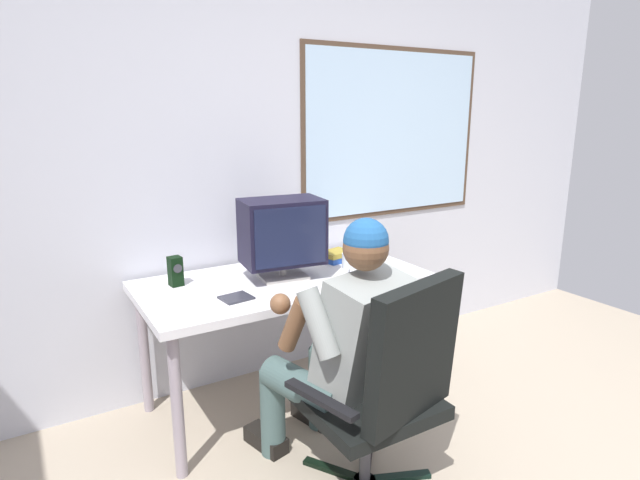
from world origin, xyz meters
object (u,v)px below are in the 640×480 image
object	(u,v)px
person_seated	(343,344)
crt_monitor	(282,232)
book_stack	(336,256)
cd_case	(236,298)
wine_glass	(349,262)
office_chair	(389,382)
desk_speaker	(175,271)
desk	(284,291)

from	to	relation	value
person_seated	crt_monitor	distance (m)	0.74
book_stack	cd_case	bearing A→B (deg)	-159.15
crt_monitor	wine_glass	bearing A→B (deg)	-31.86
office_chair	book_stack	bearing A→B (deg)	68.87
wine_glass	book_stack	distance (m)	0.33
person_seated	wine_glass	xyz separation A→B (m)	(0.33, 0.45, 0.21)
book_stack	crt_monitor	bearing A→B (deg)	-164.08
crt_monitor	wine_glass	world-z (taller)	crt_monitor
desk_speaker	cd_case	world-z (taller)	desk_speaker
crt_monitor	cd_case	world-z (taller)	crt_monitor
crt_monitor	book_stack	size ratio (longest dim) A/B	2.31
cd_case	desk_speaker	bearing A→B (deg)	119.30
wine_glass	desk_speaker	distance (m)	0.91
person_seated	cd_case	world-z (taller)	person_seated
office_chair	person_seated	distance (m)	0.28
crt_monitor	desk_speaker	bearing A→B (deg)	162.00
book_stack	office_chair	bearing A→B (deg)	-111.13
office_chair	cd_case	world-z (taller)	office_chair
desk	wine_glass	world-z (taller)	wine_glass
desk_speaker	cd_case	xyz separation A→B (m)	(0.19, -0.34, -0.07)
person_seated	desk	bearing A→B (deg)	86.97
book_stack	cd_case	distance (m)	0.81
cd_case	wine_glass	bearing A→B (deg)	-1.75
desk	wine_glass	bearing A→B (deg)	-32.37
office_chair	person_seated	xyz separation A→B (m)	(-0.06, 0.26, 0.08)
desk	desk_speaker	world-z (taller)	desk_speaker
person_seated	wine_glass	world-z (taller)	person_seated
person_seated	crt_monitor	bearing A→B (deg)	87.21
desk_speaker	book_stack	world-z (taller)	desk_speaker
person_seated	wine_glass	distance (m)	0.60
desk_speaker	book_stack	xyz separation A→B (m)	(0.95, -0.05, -0.04)
office_chair	crt_monitor	distance (m)	1.00
person_seated	crt_monitor	world-z (taller)	person_seated
desk_speaker	person_seated	bearing A→B (deg)	-58.27
desk_speaker	wine_glass	bearing A→B (deg)	-23.40
desk	crt_monitor	bearing A→B (deg)	-143.89
crt_monitor	cd_case	bearing A→B (deg)	-153.51
person_seated	cd_case	distance (m)	0.57
person_seated	crt_monitor	size ratio (longest dim) A/B	2.68
desk	wine_glass	xyz separation A→B (m)	(0.30, -0.19, 0.16)
office_chair	desk_speaker	distance (m)	1.24
crt_monitor	book_stack	xyz separation A→B (m)	(0.42, 0.12, -0.22)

